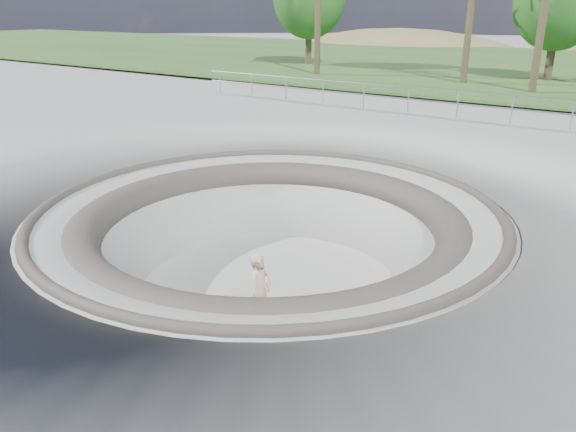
% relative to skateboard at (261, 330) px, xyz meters
% --- Properties ---
extents(ground, '(180.00, 180.00, 0.00)m').
position_rel_skateboard_xyz_m(ground, '(-1.06, 1.73, 1.83)').
color(ground, '#A0A19B').
rests_on(ground, ground).
extents(skate_bowl, '(14.00, 14.00, 4.10)m').
position_rel_skateboard_xyz_m(skate_bowl, '(-1.06, 1.73, 0.01)').
color(skate_bowl, '#A0A19B').
rests_on(skate_bowl, ground).
extents(grass_strip, '(180.00, 36.00, 0.12)m').
position_rel_skateboard_xyz_m(grass_strip, '(-1.06, 35.73, 2.05)').
color(grass_strip, '#2C5220').
rests_on(grass_strip, ground).
extents(safety_railing, '(25.00, 0.06, 1.03)m').
position_rel_skateboard_xyz_m(safety_railing, '(-1.06, 13.73, 2.53)').
color(safety_railing, '#94979C').
rests_on(safety_railing, ground).
extents(skateboard, '(0.82, 0.32, 0.08)m').
position_rel_skateboard_xyz_m(skateboard, '(0.00, 0.00, 0.00)').
color(skateboard, brown).
rests_on(skateboard, ground).
extents(skater, '(0.50, 0.66, 1.64)m').
position_rel_skateboard_xyz_m(skater, '(0.00, -0.00, 0.84)').
color(skater, '#D4A489').
rests_on(skater, skateboard).
extents(bushy_tree_mid, '(4.73, 4.30, 6.83)m').
position_rel_skateboard_xyz_m(bushy_tree_mid, '(-0.60, 27.35, 6.23)').
color(bushy_tree_mid, brown).
rests_on(bushy_tree_mid, ground).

